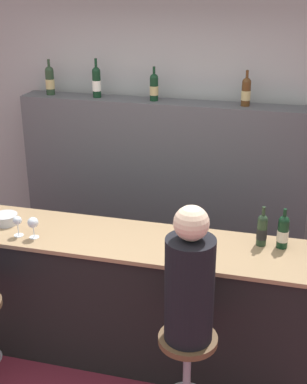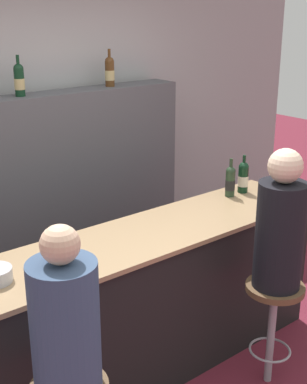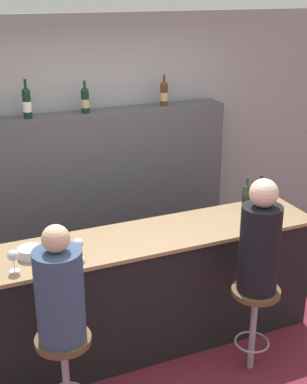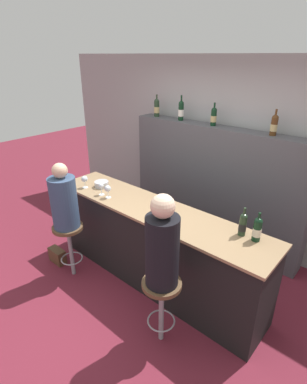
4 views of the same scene
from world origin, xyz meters
TOP-DOWN VIEW (x-y plane):
  - ground_plane at (0.00, 0.00)m, footprint 16.00×16.00m
  - wall_back at (0.00, 1.81)m, footprint 6.40×0.05m
  - bar_counter at (0.00, 0.29)m, footprint 2.83×0.61m
  - back_bar_cabinet at (0.00, 1.58)m, footprint 2.65×0.28m
  - wine_bottle_counter_0 at (0.99, 0.44)m, footprint 0.07×0.07m
  - wine_bottle_counter_1 at (1.13, 0.44)m, footprint 0.08×0.08m
  - wine_bottle_backbar_0 at (-1.08, 1.58)m, footprint 0.08×0.08m
  - wine_bottle_backbar_1 at (-0.62, 1.58)m, footprint 0.08×0.08m
  - wine_bottle_backbar_2 at (-0.08, 1.58)m, footprint 0.08×0.08m
  - wine_bottle_backbar_3 at (0.72, 1.58)m, footprint 0.08×0.08m
  - wine_glass_1 at (-0.72, 0.13)m, footprint 0.07×0.07m
  - wine_glass_2 at (-0.60, 0.13)m, footprint 0.08×0.08m
  - metal_bowl at (-0.91, 0.29)m, footprint 0.18×0.18m
  - bar_stool_right at (0.62, -0.32)m, footprint 0.37×0.37m
  - guest_seated_right at (0.62, -0.32)m, footprint 0.30×0.30m

SIDE VIEW (x-z plane):
  - ground_plane at x=0.00m, z-range 0.00..0.00m
  - bar_counter at x=0.00m, z-range 0.00..1.01m
  - bar_stool_right at x=0.62m, z-range 0.20..0.91m
  - back_bar_cabinet at x=0.00m, z-range 0.00..1.72m
  - metal_bowl at x=-0.91m, z-range 1.01..1.08m
  - guest_seated_right at x=0.62m, z-range 0.67..1.54m
  - wine_glass_1 at x=-0.72m, z-range 1.05..1.20m
  - wine_glass_2 at x=-0.60m, z-range 1.04..1.20m
  - wine_bottle_counter_0 at x=0.99m, z-range 0.98..1.27m
  - wine_bottle_counter_1 at x=1.13m, z-range 0.99..1.28m
  - wall_back at x=0.00m, z-range 0.00..2.60m
  - wine_bottle_backbar_2 at x=-0.08m, z-range 1.69..1.99m
  - wine_bottle_backbar_3 at x=0.72m, z-range 1.69..1.99m
  - wine_bottle_backbar_0 at x=-1.08m, z-range 1.69..2.01m
  - wine_bottle_backbar_1 at x=-0.62m, z-range 1.68..2.03m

